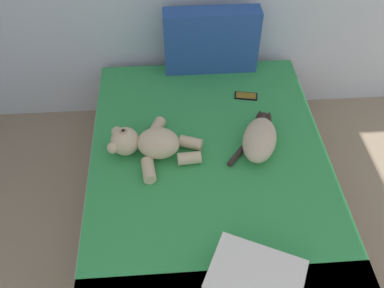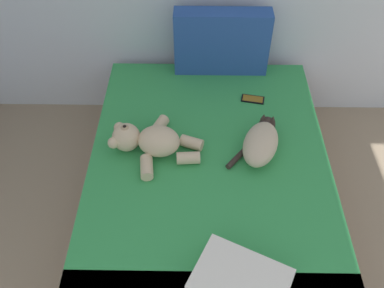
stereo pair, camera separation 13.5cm
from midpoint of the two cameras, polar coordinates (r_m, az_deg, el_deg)
The scene contains 6 objects.
bed at distance 2.54m, azimuth 3.77°, elevation -6.26°, with size 1.42×1.94×0.49m.
patterned_cushion at distance 2.87m, azimuth 5.49°, elevation 13.75°, with size 0.63×0.14×0.45m.
cat at distance 2.40m, azimuth 11.08°, elevation 0.22°, with size 0.34×0.42×0.15m.
teddy_bear at distance 2.36m, azimuth -4.23°, elevation 0.40°, with size 0.55×0.48×0.18m.
cell_phone at distance 2.76m, azimuth 9.76°, elevation 6.07°, with size 0.16×0.10×0.01m.
throw_pillow at distance 1.92m, azimuth 8.79°, elevation -18.49°, with size 0.40×0.28×0.11m, color white.
Camera 2 is at (1.64, 1.84, 2.28)m, focal length 38.76 mm.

